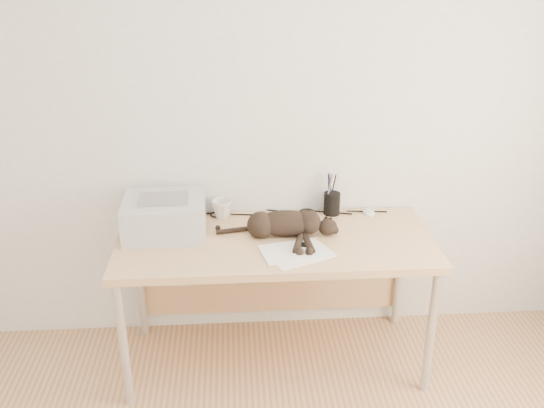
{
  "coord_description": "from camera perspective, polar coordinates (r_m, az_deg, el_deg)",
  "views": [
    {
      "loc": [
        -0.2,
        -1.34,
        2.12
      ],
      "look_at": [
        -0.02,
        1.34,
        0.96
      ],
      "focal_mm": 40.0,
      "sensor_mm": 36.0,
      "label": 1
    }
  ],
  "objects": [
    {
      "name": "pen_cup",
      "position": [
        3.34,
        5.65,
        0.09
      ],
      "size": [
        0.09,
        0.09,
        0.23
      ],
      "color": "black",
      "rests_on": "desk"
    },
    {
      "name": "desk",
      "position": [
        3.2,
        0.2,
        -4.76
      ],
      "size": [
        1.6,
        0.7,
        0.74
      ],
      "color": "tan",
      "rests_on": "floor"
    },
    {
      "name": "cat",
      "position": [
        3.07,
        1.02,
        -1.98
      ],
      "size": [
        0.62,
        0.3,
        0.14
      ],
      "rotation": [
        0.0,
        0.0,
        -0.05
      ],
      "color": "black",
      "rests_on": "desk"
    },
    {
      "name": "mouse",
      "position": [
        3.39,
        9.12,
        -0.61
      ],
      "size": [
        0.07,
        0.11,
        0.03
      ],
      "primitive_type": "ellipsoid",
      "rotation": [
        0.0,
        0.0,
        0.04
      ],
      "color": "white",
      "rests_on": "desk"
    },
    {
      "name": "papers",
      "position": [
        2.93,
        2.3,
        -4.59
      ],
      "size": [
        0.38,
        0.32,
        0.01
      ],
      "color": "white",
      "rests_on": "desk"
    },
    {
      "name": "printer",
      "position": [
        3.14,
        -10.05,
        -1.12
      ],
      "size": [
        0.42,
        0.36,
        0.2
      ],
      "color": "#B4B4B9",
      "rests_on": "desk"
    },
    {
      "name": "mug",
      "position": [
        3.29,
        -4.72,
        -0.47
      ],
      "size": [
        0.15,
        0.15,
        0.1
      ],
      "primitive_type": "imported",
      "rotation": [
        0.0,
        0.0,
        1.07
      ],
      "color": "silver",
      "rests_on": "desk"
    },
    {
      "name": "cable_tangle",
      "position": [
        3.34,
        -0.07,
        -0.84
      ],
      "size": [
        1.36,
        0.09,
        0.01
      ],
      "primitive_type": null,
      "color": "black",
      "rests_on": "desk"
    },
    {
      "name": "wall_back",
      "position": [
        3.2,
        -0.14,
        8.6
      ],
      "size": [
        3.5,
        0.0,
        3.5
      ],
      "primitive_type": "plane",
      "rotation": [
        1.57,
        0.0,
        0.0
      ],
      "color": "white",
      "rests_on": "floor"
    },
    {
      "name": "remote_black",
      "position": [
        3.05,
        2.91,
        -3.33
      ],
      "size": [
        0.07,
        0.17,
        0.02
      ],
      "primitive_type": "cube",
      "rotation": [
        0.0,
        0.0,
        -0.17
      ],
      "color": "black",
      "rests_on": "desk"
    },
    {
      "name": "remote_grey",
      "position": [
        3.2,
        2.32,
        -1.98
      ],
      "size": [
        0.08,
        0.18,
        0.02
      ],
      "primitive_type": "cube",
      "rotation": [
        0.0,
        0.0,
        0.21
      ],
      "color": "gray",
      "rests_on": "desk"
    }
  ]
}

